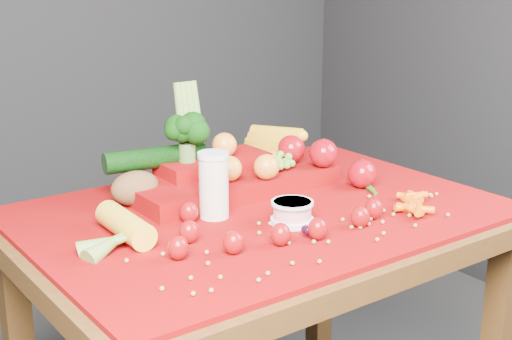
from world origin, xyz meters
TOP-DOWN VIEW (x-y plane):
  - table at (0.00, 0.00)m, footprint 1.10×0.80m
  - red_cloth at (0.00, 0.00)m, footprint 1.05×0.75m
  - milk_glass at (-0.12, 0.02)m, footprint 0.07×0.07m
  - yogurt_bowl at (-0.00, -0.12)m, footprint 0.09×0.09m
  - strawberry_scatter at (-0.12, -0.14)m, footprint 0.54×0.28m
  - dark_grape_cluster at (-0.01, -0.19)m, footprint 0.06×0.05m
  - soybean_scatter at (0.00, -0.20)m, footprint 0.84×0.24m
  - corn_ear at (-0.37, -0.01)m, footprint 0.19×0.23m
  - potato at (-0.22, 0.20)m, footprint 0.12×0.09m
  - baby_carrot_pile at (0.28, -0.21)m, footprint 0.18×0.17m
  - green_bean_pile at (0.32, -0.01)m, footprint 0.14×0.12m
  - produce_mound at (0.04, 0.16)m, footprint 0.60×0.35m

SIDE VIEW (x-z plane):
  - table at x=0.00m, z-range 0.28..1.03m
  - red_cloth at x=0.00m, z-range 0.75..0.76m
  - soybean_scatter at x=0.00m, z-range 0.76..0.77m
  - green_bean_pile at x=0.32m, z-range 0.76..0.77m
  - dark_grape_cluster at x=-0.01m, z-range 0.76..0.79m
  - baby_carrot_pile at x=0.28m, z-range 0.76..0.79m
  - corn_ear at x=-0.37m, z-range 0.76..0.81m
  - strawberry_scatter at x=-0.12m, z-range 0.76..0.81m
  - yogurt_bowl at x=0.00m, z-range 0.76..0.82m
  - potato at x=-0.22m, z-range 0.76..0.84m
  - produce_mound at x=0.04m, z-range 0.69..0.95m
  - milk_glass at x=-0.12m, z-range 0.77..0.92m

